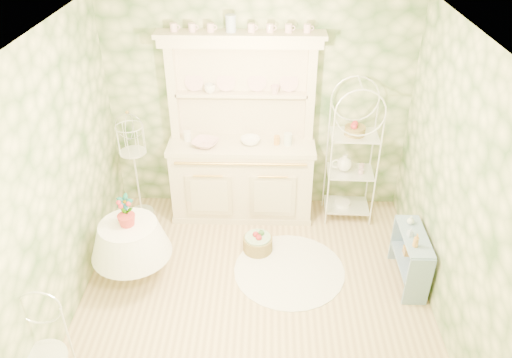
{
  "coord_description": "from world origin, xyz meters",
  "views": [
    {
      "loc": [
        0.11,
        -3.72,
        3.81
      ],
      "look_at": [
        0.0,
        0.5,
        1.15
      ],
      "focal_mm": 35.0,
      "sensor_mm": 36.0,
      "label": 1
    }
  ],
  "objects_px": {
    "kitchen_dresser": "(241,133)",
    "round_table": "(132,251)",
    "bakers_rack": "(352,156)",
    "side_shelf": "(410,260)",
    "birdcage_stand": "(135,165)",
    "floor_basket": "(258,243)"
  },
  "relations": [
    {
      "from": "bakers_rack",
      "to": "round_table",
      "type": "xyz_separation_m",
      "value": [
        -2.43,
        -1.2,
        -0.51
      ]
    },
    {
      "from": "side_shelf",
      "to": "round_table",
      "type": "height_order",
      "value": "round_table"
    },
    {
      "from": "round_table",
      "to": "birdcage_stand",
      "type": "bearing_deg",
      "value": 99.43
    },
    {
      "from": "kitchen_dresser",
      "to": "side_shelf",
      "type": "bearing_deg",
      "value": -33.44
    },
    {
      "from": "birdcage_stand",
      "to": "floor_basket",
      "type": "bearing_deg",
      "value": -24.32
    },
    {
      "from": "side_shelf",
      "to": "bakers_rack",
      "type": "bearing_deg",
      "value": 120.77
    },
    {
      "from": "kitchen_dresser",
      "to": "floor_basket",
      "type": "relative_size",
      "value": 7.29
    },
    {
      "from": "bakers_rack",
      "to": "birdcage_stand",
      "type": "relative_size",
      "value": 1.2
    },
    {
      "from": "kitchen_dresser",
      "to": "birdcage_stand",
      "type": "relative_size",
      "value": 1.58
    },
    {
      "from": "kitchen_dresser",
      "to": "bakers_rack",
      "type": "distance_m",
      "value": 1.35
    },
    {
      "from": "kitchen_dresser",
      "to": "floor_basket",
      "type": "distance_m",
      "value": 1.31
    },
    {
      "from": "kitchen_dresser",
      "to": "side_shelf",
      "type": "xyz_separation_m",
      "value": [
        1.83,
        -1.21,
        -0.87
      ]
    },
    {
      "from": "bakers_rack",
      "to": "floor_basket",
      "type": "distance_m",
      "value": 1.53
    },
    {
      "from": "side_shelf",
      "to": "birdcage_stand",
      "type": "distance_m",
      "value": 3.36
    },
    {
      "from": "kitchen_dresser",
      "to": "bakers_rack",
      "type": "xyz_separation_m",
      "value": [
        1.32,
        -0.03,
        -0.27
      ]
    },
    {
      "from": "bakers_rack",
      "to": "floor_basket",
      "type": "height_order",
      "value": "bakers_rack"
    },
    {
      "from": "side_shelf",
      "to": "round_table",
      "type": "distance_m",
      "value": 2.94
    },
    {
      "from": "bakers_rack",
      "to": "floor_basket",
      "type": "bearing_deg",
      "value": -144.58
    },
    {
      "from": "kitchen_dresser",
      "to": "round_table",
      "type": "height_order",
      "value": "kitchen_dresser"
    },
    {
      "from": "kitchen_dresser",
      "to": "round_table",
      "type": "relative_size",
      "value": 3.17
    },
    {
      "from": "side_shelf",
      "to": "birdcage_stand",
      "type": "xyz_separation_m",
      "value": [
        -3.13,
        1.14,
        0.45
      ]
    },
    {
      "from": "birdcage_stand",
      "to": "round_table",
      "type": "bearing_deg",
      "value": -80.57
    }
  ]
}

